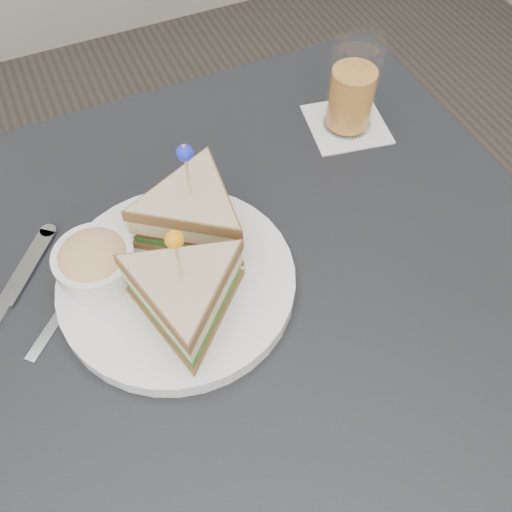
% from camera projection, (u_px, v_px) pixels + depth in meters
% --- Properties ---
extents(ground_plane, '(3.50, 3.50, 0.00)m').
position_uv_depth(ground_plane, '(254.00, 466.00, 1.29)').
color(ground_plane, '#3F3833').
extents(table, '(0.80, 0.80, 0.75)m').
position_uv_depth(table, '(252.00, 321.00, 0.74)').
color(table, black).
rests_on(table, ground).
extents(plate_meal, '(0.34, 0.34, 0.16)m').
position_uv_depth(plate_meal, '(177.00, 260.00, 0.65)').
color(plate_meal, white).
rests_on(plate_meal, table).
extents(cutlery_fork, '(0.14, 0.14, 0.00)m').
position_uv_depth(cutlery_fork, '(75.00, 291.00, 0.67)').
color(cutlery_fork, silver).
rests_on(cutlery_fork, table).
extents(cutlery_knife, '(0.14, 0.17, 0.01)m').
position_uv_depth(cutlery_knife, '(8.00, 298.00, 0.67)').
color(cutlery_knife, white).
rests_on(cutlery_knife, table).
extents(drink_set, '(0.13, 0.13, 0.14)m').
position_uv_depth(drink_set, '(352.00, 90.00, 0.79)').
color(drink_set, white).
rests_on(drink_set, table).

